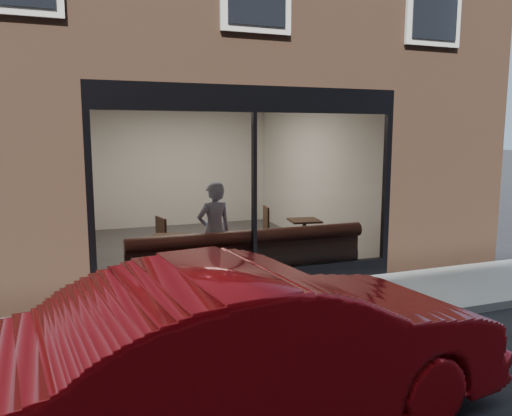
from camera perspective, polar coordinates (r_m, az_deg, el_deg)
name	(u,v)px	position (r m, az deg, el deg)	size (l,w,h in m)	color
ground	(312,336)	(6.38, 6.40, -14.38)	(120.00, 120.00, 0.00)	black
sidewalk_near	(280,309)	(7.22, 2.75, -11.50)	(40.00, 2.00, 0.01)	gray
kerb_near	(314,333)	(6.32, 6.62, -14.04)	(40.00, 0.10, 0.12)	gray
host_building_pier_left	(23,170)	(13.30, -25.07, 3.94)	(2.50, 12.00, 3.20)	brown
host_building_pier_right	(304,164)	(14.74, 5.47, 5.07)	(2.50, 12.00, 3.20)	brown
host_building_backfill	(158,161)	(16.48, -11.11, 5.31)	(5.00, 6.00, 3.20)	brown
cafe_floor	(207,248)	(10.86, -5.62, -4.60)	(6.00, 6.00, 0.00)	#2D2D30
cafe_ceiling	(205,99)	(10.60, -5.88, 12.33)	(6.00, 6.00, 0.00)	white
cafe_wall_back	(177,167)	(13.52, -9.00, 4.69)	(5.00, 5.00, 0.00)	silver
cafe_wall_left	(81,179)	(10.27, -19.32, 3.14)	(6.00, 6.00, 0.00)	silver
cafe_wall_right	(311,172)	(11.50, 6.36, 4.09)	(6.00, 6.00, 0.00)	silver
storefront_kick	(254,279)	(8.11, -0.20, -8.17)	(5.00, 0.10, 0.30)	black
storefront_header	(254,99)	(7.78, -0.21, 12.36)	(5.00, 0.10, 0.40)	black
storefront_mullion	(254,193)	(7.82, -0.21, 1.70)	(0.06, 0.10, 2.50)	black
storefront_glass	(255,193)	(7.79, -0.13, 1.68)	(4.80, 4.80, 0.00)	white
banquette	(246,269)	(8.45, -1.15, -6.95)	(4.00, 0.55, 0.45)	black
person	(214,232)	(8.40, -4.79, -2.73)	(0.62, 0.40, 1.69)	#909FC0
cafe_table_left	(169,237)	(8.55, -9.88, -3.34)	(0.61, 0.61, 0.04)	black
cafe_table_right	(304,221)	(10.10, 5.55, -1.43)	(0.59, 0.59, 0.04)	black
cafe_chair_left	(152,256)	(9.41, -11.81, -5.43)	(0.47, 0.47, 0.05)	black
cafe_chair_right	(257,240)	(10.61, 0.15, -3.65)	(0.43, 0.43, 0.04)	black
wall_poster	(84,185)	(10.14, -19.05, 2.55)	(0.02, 0.64, 0.85)	white
parked_car	(262,348)	(4.29, 0.69, -15.69)	(1.52, 4.37, 1.44)	#A20A0F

